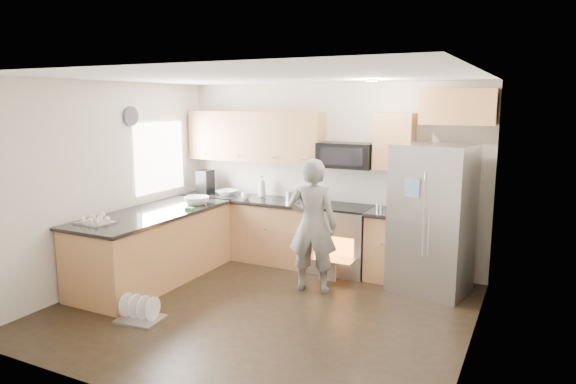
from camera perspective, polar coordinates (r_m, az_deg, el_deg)
The scene contains 8 objects.
ground at distance 6.02m, azimuth -3.09°, elevation -12.92°, with size 4.50×4.50×0.00m, color black.
room_shell at distance 5.61m, azimuth -3.50°, elevation 3.16°, with size 4.54×4.04×2.62m.
back_cabinet_run at distance 7.49m, azimuth -0.51°, elevation -0.59°, with size 4.45×0.64×2.50m.
peninsula at distance 7.03m, azimuth -14.67°, elevation -5.83°, with size 0.96×2.36×1.03m.
stove_range at distance 7.13m, azimuth 6.06°, elevation -3.56°, with size 0.76×0.97×1.79m.
refrigerator at distance 6.55m, azimuth 15.69°, elevation -2.91°, with size 1.01×0.85×1.84m.
person at distance 6.35m, azimuth 2.75°, elevation -3.72°, with size 0.61×0.40×1.67m, color gray.
dish_rack at distance 5.93m, azimuth -16.11°, elevation -12.86°, with size 0.51×0.43×0.29m.
Camera 1 is at (2.75, -4.81, 2.35)m, focal length 32.00 mm.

